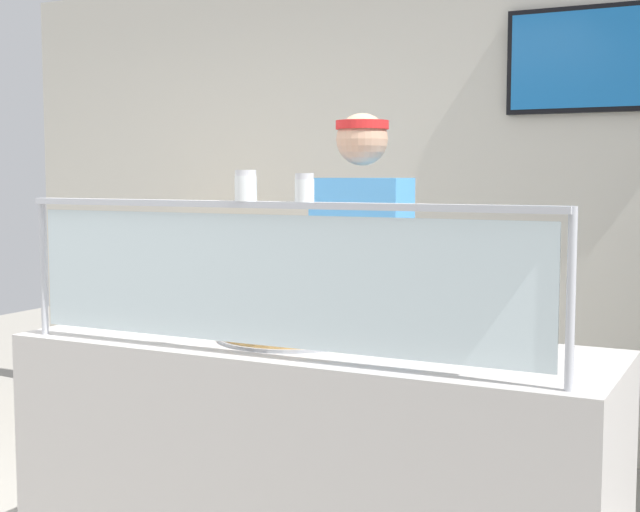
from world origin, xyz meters
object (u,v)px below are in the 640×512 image
at_px(pepper_flake_shaker, 304,190).
at_px(worker_figure, 362,299).
at_px(pizza_box_stack, 199,272).
at_px(pizza_server, 290,329).
at_px(parmesan_shaker, 246,188).
at_px(pizza_tray, 292,334).

bearing_deg(pepper_flake_shaker, worker_figure, 104.20).
relative_size(worker_figure, pizza_box_stack, 3.61).
distance_m(pizza_server, worker_figure, 0.66).
relative_size(pizza_server, parmesan_shaker, 2.94).
bearing_deg(worker_figure, parmesan_shaker, -87.67).
bearing_deg(pizza_tray, pizza_server, -72.06).
bearing_deg(parmesan_shaker, pizza_server, 91.58).
relative_size(pizza_tray, worker_figure, 0.29).
relative_size(pizza_tray, parmesan_shaker, 5.37).
height_order(pizza_tray, pizza_box_stack, pizza_box_stack).
bearing_deg(parmesan_shaker, worker_figure, 92.33).
bearing_deg(parmesan_shaker, pizza_box_stack, 128.09).
bearing_deg(pizza_box_stack, pepper_flake_shaker, -48.38).
distance_m(pizza_tray, pizza_server, 0.03).
bearing_deg(pepper_flake_shaker, parmesan_shaker, -180.00).
relative_size(parmesan_shaker, pizza_box_stack, 0.20).
bearing_deg(pizza_server, pizza_box_stack, 119.31).
distance_m(pizza_tray, worker_figure, 0.64).
height_order(pepper_flake_shaker, worker_figure, worker_figure).
relative_size(pizza_server, worker_figure, 0.16).
height_order(pizza_tray, parmesan_shaker, parmesan_shaker).
bearing_deg(worker_figure, pizza_tray, -87.83).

